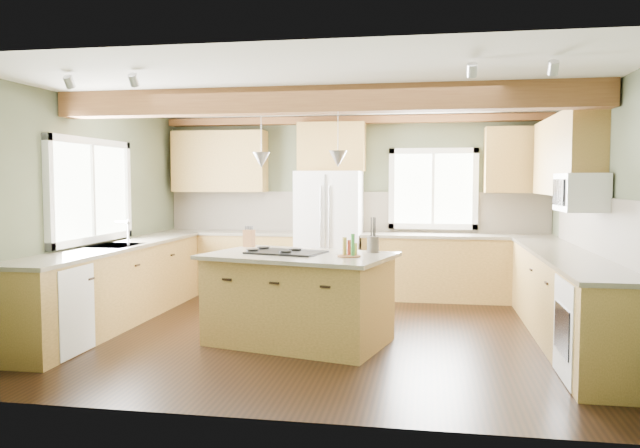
# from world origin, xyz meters

# --- Properties ---
(floor) EXTENTS (5.60, 5.60, 0.00)m
(floor) POSITION_xyz_m (0.00, 0.00, 0.00)
(floor) COLOR black
(floor) RESTS_ON ground
(ceiling) EXTENTS (5.60, 5.60, 0.00)m
(ceiling) POSITION_xyz_m (0.00, 0.00, 2.60)
(ceiling) COLOR silver
(ceiling) RESTS_ON wall_back
(wall_back) EXTENTS (5.60, 0.00, 5.60)m
(wall_back) POSITION_xyz_m (0.00, 2.50, 1.30)
(wall_back) COLOR #454B35
(wall_back) RESTS_ON ground
(wall_left) EXTENTS (0.00, 5.00, 5.00)m
(wall_left) POSITION_xyz_m (-2.80, 0.00, 1.30)
(wall_left) COLOR #454B35
(wall_left) RESTS_ON ground
(wall_right) EXTENTS (0.00, 5.00, 5.00)m
(wall_right) POSITION_xyz_m (2.80, 0.00, 1.30)
(wall_right) COLOR #454B35
(wall_right) RESTS_ON ground
(ceiling_beam) EXTENTS (5.55, 0.26, 0.26)m
(ceiling_beam) POSITION_xyz_m (0.00, -0.42, 2.47)
(ceiling_beam) COLOR brown
(ceiling_beam) RESTS_ON ceiling
(soffit_trim) EXTENTS (5.55, 0.20, 0.10)m
(soffit_trim) POSITION_xyz_m (0.00, 2.40, 2.54)
(soffit_trim) COLOR brown
(soffit_trim) RESTS_ON ceiling
(backsplash_back) EXTENTS (5.58, 0.03, 0.58)m
(backsplash_back) POSITION_xyz_m (0.00, 2.48, 1.21)
(backsplash_back) COLOR brown
(backsplash_back) RESTS_ON wall_back
(backsplash_right) EXTENTS (0.03, 3.70, 0.58)m
(backsplash_right) POSITION_xyz_m (2.78, 0.05, 1.21)
(backsplash_right) COLOR brown
(backsplash_right) RESTS_ON wall_right
(base_cab_back_left) EXTENTS (2.02, 0.60, 0.88)m
(base_cab_back_left) POSITION_xyz_m (-1.79, 2.20, 0.44)
(base_cab_back_left) COLOR brown
(base_cab_back_left) RESTS_ON floor
(counter_back_left) EXTENTS (2.06, 0.64, 0.04)m
(counter_back_left) POSITION_xyz_m (-1.79, 2.20, 0.90)
(counter_back_left) COLOR #4C4537
(counter_back_left) RESTS_ON base_cab_back_left
(base_cab_back_right) EXTENTS (2.62, 0.60, 0.88)m
(base_cab_back_right) POSITION_xyz_m (1.49, 2.20, 0.44)
(base_cab_back_right) COLOR brown
(base_cab_back_right) RESTS_ON floor
(counter_back_right) EXTENTS (2.66, 0.64, 0.04)m
(counter_back_right) POSITION_xyz_m (1.49, 2.20, 0.90)
(counter_back_right) COLOR #4C4537
(counter_back_right) RESTS_ON base_cab_back_right
(base_cab_left) EXTENTS (0.60, 3.70, 0.88)m
(base_cab_left) POSITION_xyz_m (-2.50, 0.05, 0.44)
(base_cab_left) COLOR brown
(base_cab_left) RESTS_ON floor
(counter_left) EXTENTS (0.64, 3.74, 0.04)m
(counter_left) POSITION_xyz_m (-2.50, 0.05, 0.90)
(counter_left) COLOR #4C4537
(counter_left) RESTS_ON base_cab_left
(base_cab_right) EXTENTS (0.60, 3.70, 0.88)m
(base_cab_right) POSITION_xyz_m (2.50, 0.05, 0.44)
(base_cab_right) COLOR brown
(base_cab_right) RESTS_ON floor
(counter_right) EXTENTS (0.64, 3.74, 0.04)m
(counter_right) POSITION_xyz_m (2.50, 0.05, 0.90)
(counter_right) COLOR #4C4537
(counter_right) RESTS_ON base_cab_right
(upper_cab_back_left) EXTENTS (1.40, 0.35, 0.90)m
(upper_cab_back_left) POSITION_xyz_m (-1.99, 2.33, 1.95)
(upper_cab_back_left) COLOR brown
(upper_cab_back_left) RESTS_ON wall_back
(upper_cab_over_fridge) EXTENTS (0.96, 0.35, 0.70)m
(upper_cab_over_fridge) POSITION_xyz_m (-0.30, 2.33, 2.15)
(upper_cab_over_fridge) COLOR brown
(upper_cab_over_fridge) RESTS_ON wall_back
(upper_cab_right) EXTENTS (0.35, 2.20, 0.90)m
(upper_cab_right) POSITION_xyz_m (2.62, 0.90, 1.95)
(upper_cab_right) COLOR brown
(upper_cab_right) RESTS_ON wall_right
(upper_cab_back_corner) EXTENTS (0.90, 0.35, 0.90)m
(upper_cab_back_corner) POSITION_xyz_m (2.30, 2.33, 1.95)
(upper_cab_back_corner) COLOR brown
(upper_cab_back_corner) RESTS_ON wall_back
(window_left) EXTENTS (0.04, 1.60, 1.05)m
(window_left) POSITION_xyz_m (-2.78, 0.05, 1.55)
(window_left) COLOR white
(window_left) RESTS_ON wall_left
(window_back) EXTENTS (1.10, 0.04, 1.00)m
(window_back) POSITION_xyz_m (1.15, 2.48, 1.55)
(window_back) COLOR white
(window_back) RESTS_ON wall_back
(sink) EXTENTS (0.50, 0.65, 0.03)m
(sink) POSITION_xyz_m (-2.50, 0.05, 0.91)
(sink) COLOR #262628
(sink) RESTS_ON counter_left
(faucet) EXTENTS (0.02, 0.02, 0.28)m
(faucet) POSITION_xyz_m (-2.32, 0.05, 1.05)
(faucet) COLOR #B2B2B7
(faucet) RESTS_ON sink
(dishwasher) EXTENTS (0.60, 0.60, 0.84)m
(dishwasher) POSITION_xyz_m (-2.49, -1.25, 0.43)
(dishwasher) COLOR white
(dishwasher) RESTS_ON floor
(oven) EXTENTS (0.60, 0.72, 0.84)m
(oven) POSITION_xyz_m (2.49, -1.25, 0.43)
(oven) COLOR white
(oven) RESTS_ON floor
(microwave) EXTENTS (0.40, 0.70, 0.38)m
(microwave) POSITION_xyz_m (2.58, -0.05, 1.55)
(microwave) COLOR white
(microwave) RESTS_ON wall_right
(pendant_left) EXTENTS (0.18, 0.18, 0.16)m
(pendant_left) POSITION_xyz_m (-0.63, -0.32, 1.88)
(pendant_left) COLOR #B2B2B7
(pendant_left) RESTS_ON ceiling
(pendant_right) EXTENTS (0.18, 0.18, 0.16)m
(pendant_right) POSITION_xyz_m (0.20, -0.53, 1.88)
(pendant_right) COLOR #B2B2B7
(pendant_right) RESTS_ON ceiling
(refrigerator) EXTENTS (0.90, 0.74, 1.80)m
(refrigerator) POSITION_xyz_m (-0.30, 2.12, 0.90)
(refrigerator) COLOR white
(refrigerator) RESTS_ON floor
(island) EXTENTS (1.93, 1.44, 0.88)m
(island) POSITION_xyz_m (-0.22, -0.42, 0.44)
(island) COLOR brown
(island) RESTS_ON floor
(island_top) EXTENTS (2.07, 1.58, 0.04)m
(island_top) POSITION_xyz_m (-0.22, -0.42, 0.90)
(island_top) COLOR #4C4537
(island_top) RESTS_ON island
(cooktop) EXTENTS (0.84, 0.66, 0.02)m
(cooktop) POSITION_xyz_m (-0.36, -0.39, 0.93)
(cooktop) COLOR black
(cooktop) RESTS_ON island_top
(knife_block) EXTENTS (0.13, 0.11, 0.19)m
(knife_block) POSITION_xyz_m (-0.91, 0.15, 1.02)
(knife_block) COLOR #57331A
(knife_block) RESTS_ON island_top
(utensil_crock) EXTENTS (0.17, 0.17, 0.17)m
(utensil_crock) POSITION_xyz_m (0.52, -0.16, 1.00)
(utensil_crock) COLOR #473C39
(utensil_crock) RESTS_ON island_top
(bottle_tray) EXTENTS (0.28, 0.28, 0.21)m
(bottle_tray) POSITION_xyz_m (0.32, -0.57, 1.03)
(bottle_tray) COLOR brown
(bottle_tray) RESTS_ON island_top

